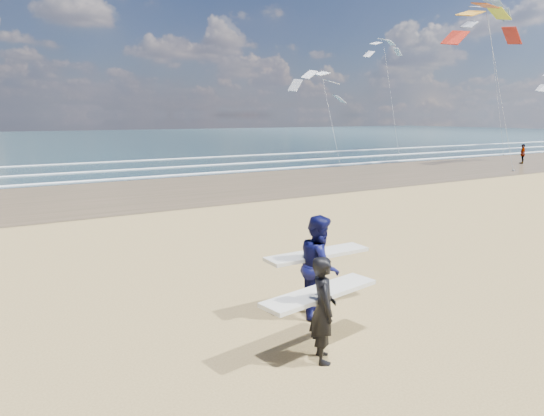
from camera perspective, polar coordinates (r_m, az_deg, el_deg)
wet_sand_strip at (r=35.11m, az=14.95°, el=4.35°), size 220.00×12.00×0.01m
ocean at (r=82.37m, az=-13.10°, el=7.98°), size 220.00×100.00×0.02m
foam_breakers at (r=42.75m, az=5.24°, el=5.83°), size 220.00×11.70×0.05m
surfer_near at (r=7.69m, az=5.99°, el=-11.44°), size 2.26×1.16×1.68m
surfer_far at (r=9.30m, az=5.61°, el=-6.67°), size 2.20×1.21×1.94m
beachgoer_1 at (r=43.03m, az=27.40°, el=5.66°), size 0.94×0.85×1.54m
kite_0 at (r=39.30m, az=24.63°, el=16.00°), size 7.64×4.94×13.02m
kite_1 at (r=40.04m, az=6.62°, el=11.85°), size 5.49×4.70×8.22m
kite_2 at (r=53.70m, az=24.57°, el=15.73°), size 6.66×4.83×16.21m
kite_5 at (r=52.51m, az=13.68°, el=13.56°), size 4.83×4.63×12.48m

